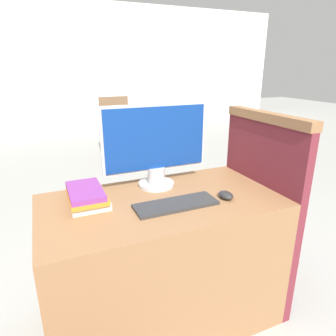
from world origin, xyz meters
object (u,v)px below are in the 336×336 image
Objects in this scene: book_stack at (87,196)px; far_chair at (117,125)px; mouse at (226,195)px; keyboard at (176,204)px; monitor at (156,145)px.

book_stack is 0.29× the size of far_chair.
keyboard is at bearing 175.43° from mouse.
keyboard is 1.48× the size of book_stack.
book_stack reaches higher than mouse.
far_chair reaches higher than book_stack.
mouse is at bearing -125.42° from far_chair.
monitor reaches higher than mouse.
monitor is 0.45m from mouse.
book_stack is at bearing -137.41° from far_chair.
mouse is 3.28m from far_chair.
far_chair is (0.25, 3.26, -0.23)m from mouse.
far_chair is (0.51, 2.97, -0.45)m from monitor.
monitor is 0.63× the size of far_chair.
mouse is 0.68m from book_stack.
monitor is at bearing 12.99° from book_stack.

